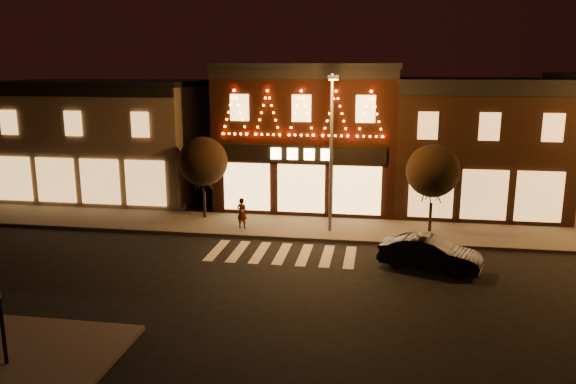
# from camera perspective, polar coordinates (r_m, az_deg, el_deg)

# --- Properties ---
(ground) EXTENTS (120.00, 120.00, 0.00)m
(ground) POSITION_cam_1_polar(r_m,az_deg,el_deg) (21.42, -2.46, -9.68)
(ground) COLOR black
(ground) RESTS_ON ground
(sidewalk_far) EXTENTS (44.00, 4.00, 0.15)m
(sidewalk_far) POSITION_cam_1_polar(r_m,az_deg,el_deg) (28.63, 4.74, -3.78)
(sidewalk_far) COLOR #47423D
(sidewalk_far) RESTS_ON ground
(building_left) EXTENTS (12.20, 8.28, 7.30)m
(building_left) POSITION_cam_1_polar(r_m,az_deg,el_deg) (37.77, -17.75, 5.21)
(building_left) COLOR #6A5B4B
(building_left) RESTS_ON ground
(building_pulp) EXTENTS (10.20, 8.34, 8.30)m
(building_pulp) POSITION_cam_1_polar(r_m,az_deg,el_deg) (33.86, 2.31, 5.86)
(building_pulp) COLOR black
(building_pulp) RESTS_ON ground
(building_right_a) EXTENTS (9.20, 8.28, 7.50)m
(building_right_a) POSITION_cam_1_polar(r_m,az_deg,el_deg) (34.10, 18.41, 4.60)
(building_right_a) COLOR #311C11
(building_right_a) RESTS_ON ground
(streetlamp_mid) EXTENTS (0.52, 1.76, 7.66)m
(streetlamp_mid) POSITION_cam_1_polar(r_m,az_deg,el_deg) (26.95, 4.43, 5.15)
(streetlamp_mid) COLOR #59595E
(streetlamp_mid) RESTS_ON sidewalk_far
(tree_left) EXTENTS (2.62, 2.62, 4.37)m
(tree_left) POSITION_cam_1_polar(r_m,az_deg,el_deg) (30.21, -8.61, 3.09)
(tree_left) COLOR black
(tree_left) RESTS_ON sidewalk_far
(tree_right) EXTENTS (2.59, 2.59, 4.33)m
(tree_right) POSITION_cam_1_polar(r_m,az_deg,el_deg) (28.17, 14.48, 2.09)
(tree_right) COLOR black
(tree_right) RESTS_ON sidewalk_far
(dark_sedan) EXTENTS (4.31, 2.50, 1.34)m
(dark_sedan) POSITION_cam_1_polar(r_m,az_deg,el_deg) (23.76, 14.19, -6.07)
(dark_sedan) COLOR black
(dark_sedan) RESTS_ON ground
(pedestrian) EXTENTS (0.65, 0.51, 1.56)m
(pedestrian) POSITION_cam_1_polar(r_m,az_deg,el_deg) (28.36, -4.69, -2.13)
(pedestrian) COLOR gray
(pedestrian) RESTS_ON sidewalk_far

